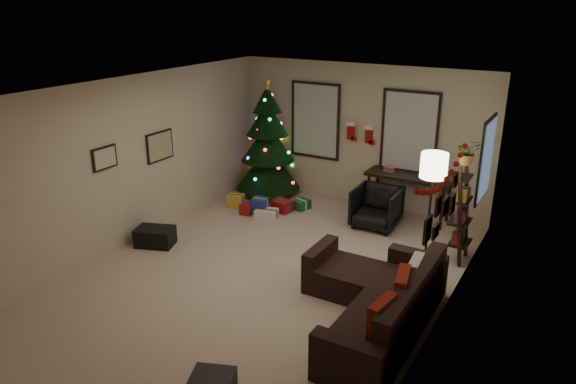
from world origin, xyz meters
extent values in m
plane|color=#C2AA92|center=(0.00, 0.00, 0.00)|extent=(7.00, 7.00, 0.00)
plane|color=white|center=(0.00, 0.00, 2.70)|extent=(7.00, 7.00, 0.00)
plane|color=beige|center=(0.00, 3.50, 1.35)|extent=(5.00, 0.00, 5.00)
plane|color=beige|center=(0.00, -3.50, 1.35)|extent=(5.00, 0.00, 5.00)
plane|color=beige|center=(-2.50, 0.00, 1.35)|extent=(0.00, 7.00, 7.00)
plane|color=beige|center=(2.50, 0.00, 1.35)|extent=(0.00, 7.00, 7.00)
cube|color=#728CB2|center=(-0.95, 3.47, 1.55)|extent=(0.94, 0.02, 1.35)
cube|color=beige|center=(-0.95, 3.47, 1.55)|extent=(0.94, 0.03, 1.35)
cube|color=#728CB2|center=(0.95, 3.47, 1.55)|extent=(0.94, 0.02, 1.35)
cube|color=beige|center=(0.95, 3.47, 1.55)|extent=(0.94, 0.03, 1.35)
cube|color=#728CB2|center=(2.47, 2.55, 1.50)|extent=(0.05, 0.27, 1.17)
cube|color=beige|center=(2.47, 2.55, 1.50)|extent=(0.05, 0.45, 1.17)
cylinder|color=black|center=(-1.81, 3.06, 0.14)|extent=(0.10, 0.10, 0.29)
cone|color=black|center=(-1.81, 3.06, 0.57)|extent=(1.30, 1.30, 0.91)
cone|color=black|center=(-1.81, 3.06, 1.10)|extent=(1.07, 1.07, 0.76)
cone|color=black|center=(-1.81, 3.06, 1.57)|extent=(0.84, 0.84, 0.67)
cone|color=black|center=(-1.81, 3.06, 1.95)|extent=(0.57, 0.57, 0.52)
cylinder|color=maroon|center=(-1.81, 3.06, 0.02)|extent=(1.05, 1.05, 0.04)
cube|color=maroon|center=(-1.05, 2.35, 0.11)|extent=(0.35, 0.28, 0.22)
cube|color=#14591E|center=(-0.80, 2.65, 0.09)|extent=(0.25, 0.30, 0.18)
cube|color=navy|center=(-1.35, 2.05, 0.15)|extent=(0.28, 0.25, 0.30)
cube|color=silver|center=(-1.15, 1.95, 0.07)|extent=(0.40, 0.30, 0.15)
cube|color=gold|center=(-1.95, 2.10, 0.12)|extent=(0.30, 0.22, 0.25)
cube|color=maroon|center=(-1.55, 1.90, 0.10)|extent=(0.22, 0.22, 0.20)
cube|color=black|center=(2.03, -0.35, 0.18)|extent=(0.79, 2.11, 0.37)
cube|color=black|center=(2.33, -0.35, 0.60)|extent=(0.20, 2.11, 0.46)
cube|color=black|center=(2.03, -1.51, 0.29)|extent=(0.79, 0.20, 0.58)
cube|color=black|center=(2.03, 0.80, 0.29)|extent=(0.79, 0.20, 0.58)
cube|color=black|center=(1.26, 0.31, 0.18)|extent=(0.75, 0.79, 0.37)
cube|color=black|center=(0.80, 0.31, 0.29)|extent=(0.18, 0.79, 0.58)
cube|color=maroon|center=(2.21, -1.06, 0.64)|extent=(0.18, 0.46, 0.45)
cube|color=maroon|center=(2.21, -0.43, 0.64)|extent=(0.23, 0.51, 0.49)
cube|color=beige|center=(2.21, 0.07, 0.63)|extent=(0.16, 0.44, 0.43)
cube|color=black|center=(1.09, 3.22, 0.80)|extent=(1.54, 0.55, 0.06)
cylinder|color=black|center=(0.41, 3.00, 0.39)|extent=(0.06, 0.06, 0.77)
cylinder|color=black|center=(0.41, 3.44, 0.39)|extent=(0.06, 0.06, 0.77)
cylinder|color=black|center=(1.77, 3.00, 0.39)|extent=(0.06, 0.06, 0.77)
cylinder|color=black|center=(1.77, 3.44, 0.39)|extent=(0.06, 0.06, 0.77)
imported|color=black|center=(0.74, 2.57, 0.36)|extent=(0.73, 0.68, 0.73)
cube|color=black|center=(2.32, 1.79, 0.77)|extent=(0.05, 0.05, 1.55)
cube|color=black|center=(2.32, 2.20, 0.77)|extent=(0.05, 0.05, 1.55)
cube|color=black|center=(2.29, 2.00, 0.30)|extent=(0.30, 0.43, 0.03)
cube|color=black|center=(2.29, 2.00, 0.64)|extent=(0.30, 0.43, 0.03)
cube|color=black|center=(2.29, 2.00, 0.99)|extent=(0.30, 0.43, 0.03)
cube|color=black|center=(2.29, 2.00, 1.33)|extent=(0.30, 0.43, 0.03)
imported|color=#4C4C4C|center=(2.30, 1.91, 1.81)|extent=(0.58, 0.57, 0.48)
cylinder|color=black|center=(1.95, 1.48, 0.02)|extent=(0.31, 0.31, 0.03)
cylinder|color=black|center=(1.95, 1.48, 0.78)|extent=(0.03, 0.03, 1.50)
cylinder|color=white|center=(1.95, 1.48, 1.61)|extent=(0.38, 0.38, 0.35)
cube|color=black|center=(-2.48, 0.72, 1.46)|extent=(0.04, 0.60, 0.50)
cube|color=tan|center=(-2.48, 0.72, 1.46)|extent=(0.01, 0.54, 0.45)
cube|color=black|center=(-2.48, -0.45, 1.55)|extent=(0.04, 0.45, 0.35)
cube|color=beige|center=(-2.48, -0.45, 1.55)|extent=(0.01, 0.40, 0.31)
cube|color=black|center=(2.48, -0.60, 1.55)|extent=(0.03, 0.22, 0.28)
cube|color=black|center=(2.48, -0.25, 1.70)|extent=(0.03, 0.18, 0.22)
cube|color=black|center=(2.48, -0.25, 1.40)|extent=(0.03, 0.20, 0.16)
cube|color=black|center=(2.48, 0.10, 1.58)|extent=(0.03, 0.26, 0.20)
cube|color=black|center=(2.48, 0.45, 1.48)|extent=(0.03, 0.18, 0.24)
cube|color=black|center=(2.48, 0.45, 1.78)|extent=(0.03, 0.16, 0.16)
cube|color=#990F0C|center=(-0.15, 3.37, 1.44)|extent=(0.14, 0.04, 0.30)
cube|color=white|center=(-0.15, 3.37, 1.59)|extent=(0.16, 0.05, 0.08)
cube|color=#990F0C|center=(-0.08, 3.37, 1.31)|extent=(0.10, 0.04, 0.08)
cube|color=#990F0C|center=(0.18, 3.46, 1.39)|extent=(0.14, 0.04, 0.30)
cube|color=white|center=(0.18, 3.46, 1.54)|extent=(0.16, 0.05, 0.08)
cube|color=#990F0C|center=(0.25, 3.46, 1.26)|extent=(0.10, 0.04, 0.08)
cube|color=black|center=(-2.08, 0.04, 0.15)|extent=(0.70, 0.58, 0.30)
camera|label=1|loc=(3.78, -5.70, 3.81)|focal=33.26mm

